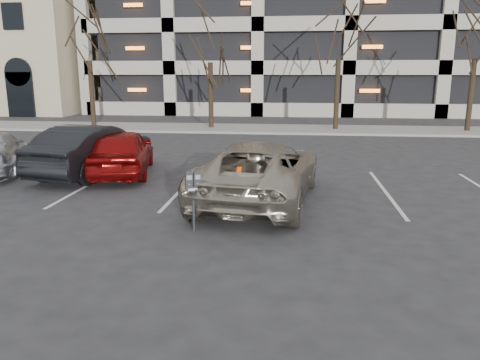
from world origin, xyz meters
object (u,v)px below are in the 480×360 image
Objects in this scene: car_red at (122,151)px; tree_b at (210,20)px; car_dark at (93,150)px; tree_d at (480,11)px; tree_a at (87,18)px; tree_c at (341,13)px; parking_meter at (193,186)px; suv_silver at (260,171)px.

tree_b is at bearing -106.27° from car_red.
car_red is at bearing -166.11° from car_dark.
car_dark is (-15.65, -12.34, -5.44)m from tree_d.
car_dark reaches higher than car_red.
tree_a is 1.03× the size of tree_b.
car_red is (6.27, -12.30, -5.43)m from tree_a.
tree_c reaches higher than tree_a.
tree_d reaches higher than car_red.
tree_b is 18.36m from parking_meter.
tree_c is 1.00× the size of tree_d.
tree_c is at bearing -113.83° from car_dark.
tree_b reaches higher than suv_silver.
tree_d is at bearing 0.00° from tree_c.
suv_silver is (-3.16, -14.93, -5.46)m from tree_c.
tree_a is at bearing 95.82° from parking_meter.
tree_d is at bearing -130.54° from car_dark.
tree_c is at bearing 0.00° from tree_a.
parking_meter is (2.68, -17.46, -5.01)m from tree_b.
car_red is at bearing -93.40° from tree_b.
tree_c is 7.00m from tree_d.
tree_a is 1.48× the size of suv_silver.
tree_b is 1.43× the size of suv_silver.
suv_silver reaches higher than car_red.
tree_b is 0.96× the size of tree_d.
suv_silver is (-10.16, -14.93, -5.47)m from tree_d.
tree_c is at bearing 52.91° from parking_meter.
suv_silver is at bearing 137.20° from car_red.
tree_c is 6.89× the size of parking_meter.
suv_silver is (10.84, -14.93, -5.40)m from tree_a.
suv_silver is (1.16, 2.53, -0.20)m from parking_meter.
tree_d is 1.49× the size of suv_silver.
tree_b is 1.91× the size of car_red.
parking_meter is 6.70m from car_dark.
tree_d reaches higher than tree_b.
tree_d reaches higher than tree_a.
tree_a is at bearing -75.86° from car_red.
tree_b is 6.60× the size of parking_meter.
suv_silver is at bearing -75.58° from tree_b.
tree_b is at bearing -68.16° from suv_silver.
car_red is at bearing -140.14° from tree_d.
parking_meter is at bearing 110.61° from car_red.
car_red is at bearing -22.53° from suv_silver.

